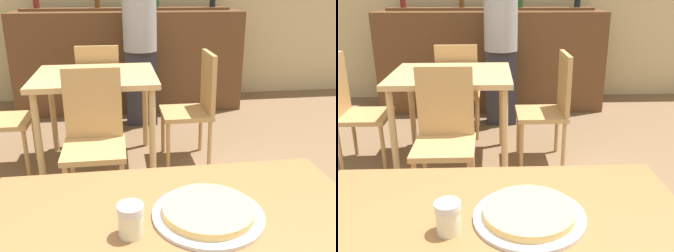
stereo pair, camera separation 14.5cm
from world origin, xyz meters
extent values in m
cube|color=brown|center=(0.00, 0.00, 0.73)|extent=(1.19, 0.73, 0.04)
cylinder|color=brown|center=(0.54, 0.30, 0.35)|extent=(0.05, 0.05, 0.71)
cube|color=tan|center=(-0.32, 1.96, 0.75)|extent=(0.93, 0.81, 0.04)
cylinder|color=tan|center=(-0.73, 1.62, 0.37)|extent=(0.05, 0.05, 0.73)
cylinder|color=tan|center=(0.08, 1.62, 0.37)|extent=(0.05, 0.05, 0.73)
cylinder|color=tan|center=(-0.73, 2.31, 0.37)|extent=(0.05, 0.05, 0.73)
cylinder|color=tan|center=(0.08, 2.31, 0.37)|extent=(0.05, 0.05, 0.73)
cube|color=brown|center=(0.00, 3.51, 0.57)|extent=(2.60, 0.56, 1.14)
cube|color=brown|center=(0.00, 3.65, 1.16)|extent=(2.39, 0.24, 0.03)
cube|color=tan|center=(-0.32, 1.31, 0.42)|extent=(0.40, 0.40, 0.04)
cube|color=tan|center=(-0.32, 1.49, 0.68)|extent=(0.38, 0.04, 0.48)
cylinder|color=tan|center=(-0.49, 1.14, 0.20)|extent=(0.03, 0.03, 0.40)
cylinder|color=tan|center=(-0.15, 1.14, 0.20)|extent=(0.03, 0.03, 0.40)
cylinder|color=tan|center=(-0.49, 1.48, 0.20)|extent=(0.03, 0.03, 0.40)
cylinder|color=tan|center=(-0.15, 1.48, 0.20)|extent=(0.03, 0.03, 0.40)
cube|color=tan|center=(-0.32, 2.62, 0.42)|extent=(0.40, 0.40, 0.04)
cube|color=tan|center=(-0.32, 2.43, 0.68)|extent=(0.38, 0.04, 0.48)
cylinder|color=tan|center=(-0.15, 2.79, 0.20)|extent=(0.03, 0.03, 0.40)
cylinder|color=tan|center=(-0.49, 2.79, 0.20)|extent=(0.03, 0.03, 0.40)
cylinder|color=tan|center=(-0.15, 2.45, 0.20)|extent=(0.03, 0.03, 0.40)
cylinder|color=tan|center=(-0.49, 2.45, 0.20)|extent=(0.03, 0.03, 0.40)
cube|color=tan|center=(-1.04, 1.96, 0.42)|extent=(0.40, 0.40, 0.04)
cylinder|color=tan|center=(-0.87, 1.79, 0.20)|extent=(0.03, 0.03, 0.40)
cylinder|color=tan|center=(-0.87, 2.13, 0.20)|extent=(0.03, 0.03, 0.40)
cube|color=tan|center=(0.39, 1.96, 0.42)|extent=(0.40, 0.40, 0.04)
cube|color=tan|center=(0.58, 1.96, 0.68)|extent=(0.04, 0.38, 0.48)
cylinder|color=tan|center=(0.22, 2.13, 0.20)|extent=(0.03, 0.03, 0.40)
cylinder|color=tan|center=(0.22, 1.79, 0.20)|extent=(0.03, 0.03, 0.40)
cylinder|color=tan|center=(0.56, 2.13, 0.20)|extent=(0.03, 0.03, 0.40)
cylinder|color=tan|center=(0.56, 1.79, 0.20)|extent=(0.03, 0.03, 0.40)
cylinder|color=silver|center=(0.10, 0.02, 0.75)|extent=(0.34, 0.34, 0.01)
cylinder|color=#E0B266|center=(0.10, 0.02, 0.77)|extent=(0.28, 0.28, 0.02)
cylinder|color=beige|center=(-0.14, -0.04, 0.78)|extent=(0.07, 0.07, 0.08)
cylinder|color=silver|center=(-0.14, -0.04, 0.83)|extent=(0.07, 0.07, 0.02)
cube|color=#2D2D38|center=(0.09, 2.93, 0.39)|extent=(0.32, 0.18, 0.79)
cylinder|color=#9E9EA3|center=(0.09, 2.93, 1.11)|extent=(0.34, 0.34, 0.65)
camera|label=1|loc=(-0.16, -0.93, 1.41)|focal=40.00mm
camera|label=2|loc=(-0.01, -0.94, 1.41)|focal=40.00mm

